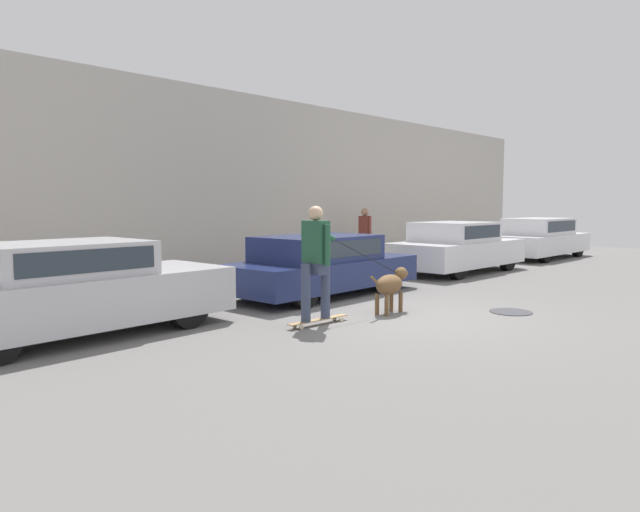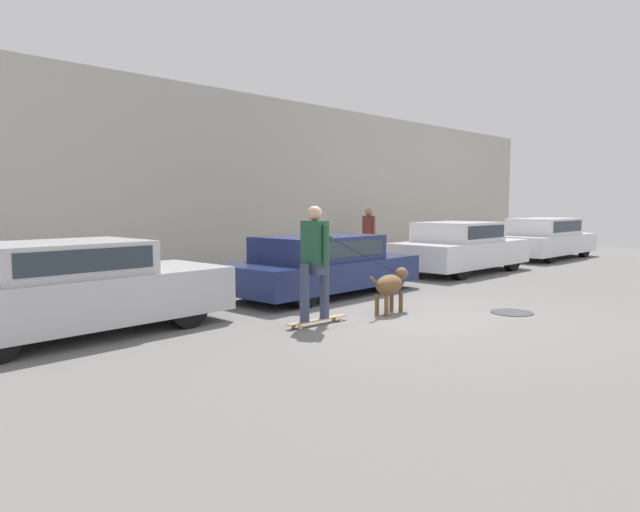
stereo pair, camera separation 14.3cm
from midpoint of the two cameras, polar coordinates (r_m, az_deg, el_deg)
The scene contains 12 objects.
ground_plane at distance 9.43m, azimuth 8.50°, elevation -5.92°, with size 36.00×36.00×0.00m, color slate.
back_wall at distance 13.82m, azimuth -12.78°, elevation 7.10°, with size 32.00×0.30×4.58m.
sidewalk_curb at distance 12.77m, azimuth -9.11°, elevation -2.73°, with size 30.00×2.50×0.11m.
parked_car_0 at distance 8.50m, azimuth -22.91°, elevation -3.17°, with size 4.26×1.78×1.31m.
parked_car_1 at distance 11.32m, azimuth 0.65°, elevation -0.97°, with size 4.29×1.81×1.19m.
parked_car_2 at distance 15.49m, azimuth 14.11°, elevation 0.77°, with size 4.21×1.85×1.34m.
parked_car_3 at distance 20.31m, azimuth 21.82°, elevation 1.61°, with size 4.41×1.73×1.34m.
dog at distance 9.54m, azimuth 7.52°, elevation -2.86°, with size 1.09×0.39×0.74m.
skateboarder at distance 8.46m, azimuth 0.02°, elevation -0.16°, with size 2.42×0.59×1.79m.
pedestrian_with_bag at distance 16.80m, azimuth 5.17°, elevation 2.42°, with size 0.25×0.66×1.57m.
manhole_cover at distance 10.11m, azimuth 19.03°, elevation -5.36°, with size 0.70×0.70×0.01m.
fire_hydrant at distance 13.92m, azimuth 5.58°, elevation -0.56°, with size 0.18×0.18×0.79m.
Camera 2 is at (-7.45, -5.46, 1.82)m, focal length 32.00 mm.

